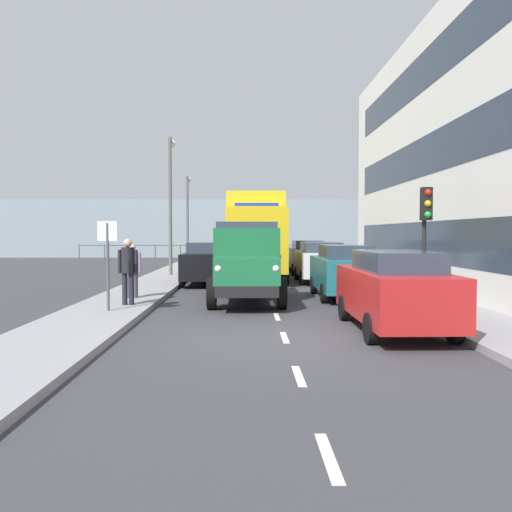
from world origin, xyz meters
TOP-DOWN VIEW (x-y plane):
  - ground_plane at (0.00, -10.50)m, footprint 80.00×80.00m
  - sidewalk_left at (-4.41, -10.50)m, footprint 2.16×41.35m
  - sidewalk_right at (4.41, -10.50)m, footprint 2.16×41.35m
  - road_centreline_markings at (0.00, -10.28)m, footprint 0.12×37.78m
  - sea_horizon at (0.00, -34.17)m, footprint 80.00×0.80m
  - seawall_railing at (-0.00, -30.57)m, footprint 28.08×0.08m
  - truck_vintage_green at (0.75, -5.13)m, footprint 2.17×5.64m
  - lorry_cargo_yellow at (0.35, -13.14)m, footprint 2.58×8.20m
  - car_red_kerbside_near at (-2.38, -0.62)m, footprint 1.78×4.25m
  - car_teal_kerbside_1 at (-2.38, -6.15)m, footprint 1.81×3.82m
  - car_white_kerbside_2 at (-2.38, -11.43)m, footprint 1.93×3.80m
  - car_grey_kerbside_3 at (-2.38, -16.12)m, footprint 1.81×3.97m
  - car_black_oppositeside_0 at (2.38, -10.72)m, footprint 1.89×4.01m
  - pedestrian_couple_a at (3.98, -3.69)m, footprint 0.53×0.34m
  - pedestrian_with_bag at (4.19, -5.22)m, footprint 0.53×0.34m
  - traffic_light_near at (-4.16, -3.79)m, footprint 0.28×0.41m
  - lamp_post_promenade at (4.29, -13.90)m, footprint 0.32×1.14m
  - lamp_post_far at (4.57, -23.34)m, footprint 0.32×1.14m
  - street_sign at (4.24, -2.66)m, footprint 0.50×0.07m

SIDE VIEW (x-z plane):
  - ground_plane at x=0.00m, z-range 0.00..0.00m
  - road_centreline_markings at x=0.00m, z-range 0.00..0.01m
  - sidewalk_left at x=-4.41m, z-range 0.00..0.15m
  - sidewalk_right at x=4.41m, z-range 0.00..0.15m
  - car_teal_kerbside_1 at x=-2.38m, z-range 0.03..1.75m
  - car_grey_kerbside_3 at x=-2.38m, z-range 0.03..1.75m
  - car_white_kerbside_2 at x=-2.38m, z-range 0.03..1.75m
  - car_red_kerbside_near at x=-2.38m, z-range 0.03..1.75m
  - car_black_oppositeside_0 at x=2.38m, z-range 0.04..1.76m
  - seawall_railing at x=0.00m, z-range 0.32..1.52m
  - pedestrian_with_bag at x=4.19m, z-range 0.29..1.92m
  - truck_vintage_green at x=0.75m, z-range -0.04..2.39m
  - pedestrian_couple_a at x=3.98m, z-range 0.32..2.11m
  - street_sign at x=4.24m, z-range 0.56..2.81m
  - lorry_cargo_yellow at x=0.35m, z-range 0.14..4.01m
  - traffic_light_near at x=-4.16m, z-range 0.87..4.07m
  - sea_horizon at x=0.00m, z-range 0.00..5.00m
  - lamp_post_far at x=4.57m, z-range 0.75..6.41m
  - lamp_post_promenade at x=4.29m, z-range 0.77..7.16m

